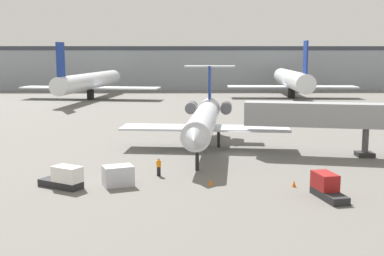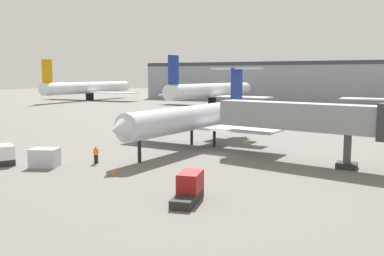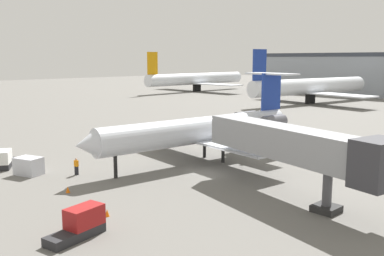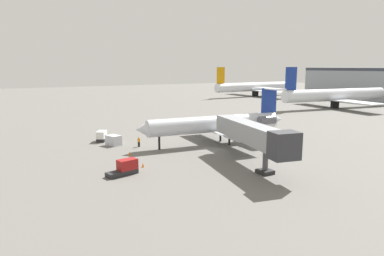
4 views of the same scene
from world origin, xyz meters
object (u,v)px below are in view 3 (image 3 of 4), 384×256
Objects in this scene: parked_airliner_west_end at (196,79)px; parked_airliner_west_mid at (310,87)px; jet_bridge at (300,147)px; regional_jet at (205,129)px; baggage_tug_lead at (4,160)px; baggage_tug_trailing at (80,224)px; traffic_cone_near at (68,190)px; traffic_cone_mid at (107,213)px; ground_crew_marshaller at (76,166)px; cargo_container_uld at (29,166)px.

parked_airliner_west_mid is at bearing -9.05° from parked_airliner_west_end.
jet_bridge is at bearing -40.03° from parked_airliner_west_end.
regional_jet is 1.54× the size of jet_bridge.
regional_jet is at bearing -68.05° from parked_airliner_west_mid.
baggage_tug_lead is 0.99× the size of baggage_tug_trailing.
regional_jet is 6.82× the size of baggage_tug_trailing.
traffic_cone_mid is (7.08, -0.62, 0.00)m from traffic_cone_near.
baggage_tug_lead reaches higher than traffic_cone_mid.
parked_airliner_west_end is (-81.57, 87.79, 3.95)m from traffic_cone_mid.
ground_crew_marshaller is at bearing 28.04° from baggage_tug_lead.
regional_jet is at bearing -43.48° from parked_airliner_west_end.
jet_bridge reaches higher than baggage_tug_trailing.
jet_bridge is at bearing 59.63° from traffic_cone_mid.
regional_jet is 21.43m from baggage_tug_lead.
ground_crew_marshaller is at bearing -50.20° from parked_airliner_west_end.
parked_airliner_west_end is (-89.14, 74.88, -0.22)m from jet_bridge.
parked_airliner_west_end is at bearing 132.90° from traffic_cone_mid.
traffic_cone_near is at bearing -0.03° from cargo_container_uld.
regional_jet is 18.52m from cargo_container_uld.
traffic_cone_mid is at bearing -67.74° from regional_jet.
regional_jet is 14.21m from ground_crew_marshaller.
baggage_tug_lead is at bearing -54.76° from parked_airliner_west_end.
baggage_tug_lead reaches higher than cargo_container_uld.
ground_crew_marshaller is 0.04× the size of parked_airliner_west_mid.
baggage_tug_trailing is (-5.68, -16.07, -3.61)m from jet_bridge.
regional_jet is at bearing 113.70° from baggage_tug_trailing.
jet_bridge is at bearing 25.80° from baggage_tug_lead.
cargo_container_uld is at bearing -116.03° from regional_jet.
regional_jet is at bearing 112.26° from traffic_cone_mid.
jet_bridge reaches higher than cargo_container_uld.
baggage_tug_trailing is at bearing -22.80° from traffic_cone_near.
traffic_cone_near and traffic_cone_mid have the same top height.
parked_airliner_west_end is 49.86m from parked_airliner_west_mid.
regional_jet is 52.10× the size of traffic_cone_near.
parked_airliner_west_end is (-66.54, 87.17, 3.37)m from cargo_container_uld.
jet_bridge reaches higher than ground_crew_marshaller.
parked_airliner_west_mid reaches higher than parked_airliner_west_end.
baggage_tug_trailing is at bearing -66.30° from regional_jet.
regional_jet is at bearing 70.14° from ground_crew_marshaller.
baggage_tug_lead is 7.56× the size of traffic_cone_near.
traffic_cone_near is 0.01× the size of parked_airliner_west_mid.
baggage_tug_trailing is (21.33, -3.01, 0.00)m from baggage_tug_lead.
parked_airliner_west_end reaches higher than jet_bridge.
parked_airliner_west_mid is at bearing 102.31° from cargo_container_uld.
traffic_cone_mid is at bearing -18.70° from ground_crew_marshaller.
traffic_cone_mid is (-1.89, 3.15, -0.56)m from baggage_tug_trailing.
baggage_tug_trailing is 7.64× the size of traffic_cone_mid.
parked_airliner_west_mid reaches higher than ground_crew_marshaller.
baggage_tug_lead is at bearing -170.20° from cargo_container_uld.
parked_airliner_west_mid is (49.23, -7.84, 0.03)m from parked_airliner_west_end.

